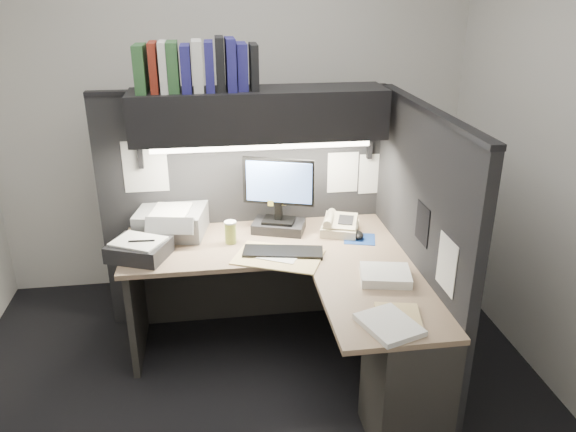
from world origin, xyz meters
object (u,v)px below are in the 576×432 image
object	(u,v)px
coffee_cup	(231,233)
telephone	(340,226)
overhead_shelf	(259,114)
notebook_stack	(139,250)
monitor	(279,203)
desk	(328,326)
printer	(172,221)
keyboard	(283,252)

from	to	relation	value
coffee_cup	telephone	bearing A→B (deg)	4.56
overhead_shelf	notebook_stack	bearing A→B (deg)	-157.92
monitor	notebook_stack	world-z (taller)	monitor
desk	telephone	bearing A→B (deg)	72.20
printer	notebook_stack	xyz separation A→B (m)	(-0.18, -0.33, -0.04)
desk	printer	xyz separation A→B (m)	(-0.88, 0.77, 0.37)
overhead_shelf	keyboard	size ratio (longest dim) A/B	3.24
desk	telephone	distance (m)	0.74
overhead_shelf	desk	bearing A→B (deg)	-68.21
overhead_shelf	telephone	bearing A→B (deg)	-13.85
overhead_shelf	keyboard	distance (m)	0.85
keyboard	telephone	size ratio (longest dim) A/B	2.00
desk	keyboard	xyz separation A→B (m)	(-0.21, 0.37, 0.30)
telephone	keyboard	bearing A→B (deg)	-127.58
overhead_shelf	keyboard	bearing A→B (deg)	-76.36
desk	notebook_stack	bearing A→B (deg)	157.10
telephone	printer	size ratio (longest dim) A/B	0.57
overhead_shelf	telephone	distance (m)	0.89
telephone	overhead_shelf	bearing A→B (deg)	-173.83
desk	monitor	world-z (taller)	monitor
desk	monitor	bearing A→B (deg)	105.04
overhead_shelf	notebook_stack	xyz separation A→B (m)	(-0.75, -0.31, -0.72)
desk	telephone	world-z (taller)	telephone
desk	coffee_cup	xyz separation A→B (m)	(-0.51, 0.57, 0.35)
desk	keyboard	distance (m)	0.52
printer	notebook_stack	distance (m)	0.37
notebook_stack	overhead_shelf	bearing A→B (deg)	22.08
monitor	keyboard	xyz separation A→B (m)	(-0.02, -0.34, -0.19)
telephone	notebook_stack	size ratio (longest dim) A/B	0.73
desk	notebook_stack	xyz separation A→B (m)	(-1.06, 0.45, 0.34)
desk	coffee_cup	bearing A→B (deg)	131.77
overhead_shelf	keyboard	world-z (taller)	overhead_shelf
telephone	coffee_cup	bearing A→B (deg)	-155.42
coffee_cup	notebook_stack	xyz separation A→B (m)	(-0.55, -0.13, -0.02)
printer	coffee_cup	bearing A→B (deg)	-18.11
desk	monitor	distance (m)	0.88
keyboard	printer	xyz separation A→B (m)	(-0.67, 0.40, 0.07)
printer	keyboard	bearing A→B (deg)	-20.48
monitor	keyboard	size ratio (longest dim) A/B	1.04
overhead_shelf	coffee_cup	bearing A→B (deg)	-139.27
keyboard	desk	bearing A→B (deg)	-49.63
overhead_shelf	printer	distance (m)	0.90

